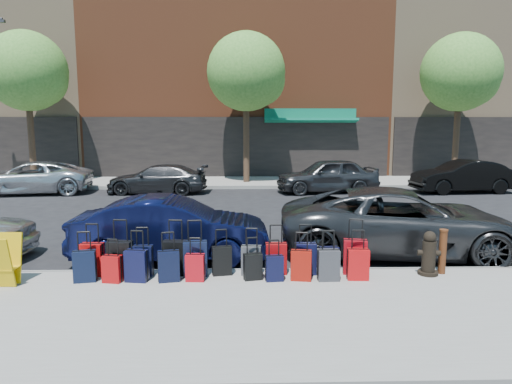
{
  "coord_description": "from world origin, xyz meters",
  "views": [
    {
      "loc": [
        0.39,
        -13.17,
        2.97
      ],
      "look_at": [
        0.69,
        -1.5,
        1.25
      ],
      "focal_mm": 32.0,
      "sensor_mm": 36.0,
      "label": 1
    }
  ],
  "objects_px": {
    "suitcase_front_5": "(222,261)",
    "display_rack": "(2,261)",
    "fire_hydrant": "(429,255)",
    "tree_right": "(463,75)",
    "car_near_1": "(172,229)",
    "car_far_2": "(327,175)",
    "bollard": "(443,251)",
    "car_near_2": "(401,222)",
    "tree_center": "(249,74)",
    "car_far_0": "(31,178)",
    "car_far_3": "(463,176)",
    "car_far_1": "(157,179)",
    "tree_left": "(30,73)"
  },
  "relations": [
    {
      "from": "suitcase_front_5",
      "to": "display_rack",
      "type": "xyz_separation_m",
      "value": [
        -3.84,
        -0.49,
        0.17
      ]
    },
    {
      "from": "suitcase_front_5",
      "to": "fire_hydrant",
      "type": "distance_m",
      "value": 3.93
    },
    {
      "from": "fire_hydrant",
      "to": "tree_right",
      "type": "bearing_deg",
      "value": 71.16
    },
    {
      "from": "car_near_1",
      "to": "car_far_2",
      "type": "height_order",
      "value": "car_far_2"
    },
    {
      "from": "tree_right",
      "to": "bollard",
      "type": "distance_m",
      "value": 16.65
    },
    {
      "from": "fire_hydrant",
      "to": "car_near_1",
      "type": "xyz_separation_m",
      "value": [
        -5.09,
        1.57,
        0.16
      ]
    },
    {
      "from": "car_far_2",
      "to": "fire_hydrant",
      "type": "bearing_deg",
      "value": -8.64
    },
    {
      "from": "bollard",
      "to": "car_near_2",
      "type": "xyz_separation_m",
      "value": [
        -0.16,
        1.85,
        0.17
      ]
    },
    {
      "from": "tree_center",
      "to": "suitcase_front_5",
      "type": "xyz_separation_m",
      "value": [
        -0.69,
        -14.29,
        -4.99
      ]
    },
    {
      "from": "fire_hydrant",
      "to": "display_rack",
      "type": "bearing_deg",
      "value": -169.1
    },
    {
      "from": "tree_right",
      "to": "bollard",
      "type": "height_order",
      "value": "tree_right"
    },
    {
      "from": "tree_center",
      "to": "bollard",
      "type": "relative_size",
      "value": 8.44
    },
    {
      "from": "car_far_0",
      "to": "tree_center",
      "type": "bearing_deg",
      "value": 98.5
    },
    {
      "from": "car_near_2",
      "to": "car_far_3",
      "type": "relative_size",
      "value": 1.26
    },
    {
      "from": "tree_center",
      "to": "bollard",
      "type": "distance_m",
      "value": 15.52
    },
    {
      "from": "car_far_1",
      "to": "suitcase_front_5",
      "type": "bearing_deg",
      "value": 19.16
    },
    {
      "from": "car_far_1",
      "to": "bollard",
      "type": "bearing_deg",
      "value": 36.12
    },
    {
      "from": "fire_hydrant",
      "to": "bollard",
      "type": "xyz_separation_m",
      "value": [
        0.29,
        0.06,
        0.06
      ]
    },
    {
      "from": "suitcase_front_5",
      "to": "car_near_1",
      "type": "xyz_separation_m",
      "value": [
        -1.16,
        1.47,
        0.28
      ]
    },
    {
      "from": "car_far_0",
      "to": "car_near_2",
      "type": "bearing_deg",
      "value": 45.36
    },
    {
      "from": "tree_left",
      "to": "tree_right",
      "type": "xyz_separation_m",
      "value": [
        21.0,
        0.0,
        0.0
      ]
    },
    {
      "from": "car_near_1",
      "to": "tree_center",
      "type": "bearing_deg",
      "value": -9.08
    },
    {
      "from": "tree_right",
      "to": "car_far_3",
      "type": "height_order",
      "value": "tree_right"
    },
    {
      "from": "bollard",
      "to": "car_far_3",
      "type": "bearing_deg",
      "value": 62.77
    },
    {
      "from": "car_near_2",
      "to": "car_far_1",
      "type": "distance_m",
      "value": 12.21
    },
    {
      "from": "tree_left",
      "to": "car_near_2",
      "type": "bearing_deg",
      "value": -41.99
    },
    {
      "from": "tree_center",
      "to": "tree_right",
      "type": "xyz_separation_m",
      "value": [
        10.5,
        0.0,
        0.0
      ]
    },
    {
      "from": "bollard",
      "to": "car_far_1",
      "type": "distance_m",
      "value": 13.82
    },
    {
      "from": "car_near_2",
      "to": "car_far_2",
      "type": "distance_m",
      "value": 9.75
    },
    {
      "from": "car_near_1",
      "to": "car_far_2",
      "type": "distance_m",
      "value": 11.38
    },
    {
      "from": "tree_right",
      "to": "car_far_3",
      "type": "xyz_separation_m",
      "value": [
        -1.12,
        -2.94,
        -4.69
      ]
    },
    {
      "from": "bollard",
      "to": "car_far_0",
      "type": "relative_size",
      "value": 0.17
    },
    {
      "from": "car_far_1",
      "to": "display_rack",
      "type": "bearing_deg",
      "value": 0.6
    },
    {
      "from": "tree_left",
      "to": "suitcase_front_5",
      "type": "height_order",
      "value": "tree_left"
    },
    {
      "from": "tree_right",
      "to": "car_near_1",
      "type": "distance_m",
      "value": 18.41
    },
    {
      "from": "car_far_3",
      "to": "tree_right",
      "type": "bearing_deg",
      "value": 154.44
    },
    {
      "from": "tree_right",
      "to": "car_far_2",
      "type": "relative_size",
      "value": 1.63
    },
    {
      "from": "tree_left",
      "to": "bollard",
      "type": "bearing_deg",
      "value": -45.61
    },
    {
      "from": "suitcase_front_5",
      "to": "tree_right",
      "type": "bearing_deg",
      "value": 41.39
    },
    {
      "from": "suitcase_front_5",
      "to": "car_near_2",
      "type": "bearing_deg",
      "value": 13.61
    },
    {
      "from": "car_near_2",
      "to": "bollard",
      "type": "bearing_deg",
      "value": -167.05
    },
    {
      "from": "fire_hydrant",
      "to": "bollard",
      "type": "distance_m",
      "value": 0.3
    },
    {
      "from": "car_near_1",
      "to": "car_far_1",
      "type": "distance_m",
      "value": 10.28
    },
    {
      "from": "car_far_1",
      "to": "car_near_2",
      "type": "bearing_deg",
      "value": 40.25
    },
    {
      "from": "car_far_3",
      "to": "car_far_1",
      "type": "bearing_deg",
      "value": -95.49
    },
    {
      "from": "fire_hydrant",
      "to": "car_near_1",
      "type": "distance_m",
      "value": 5.33
    },
    {
      "from": "car_near_2",
      "to": "car_far_3",
      "type": "xyz_separation_m",
      "value": [
        6.02,
        9.54,
        -0.05
      ]
    },
    {
      "from": "car_near_1",
      "to": "car_far_3",
      "type": "bearing_deg",
      "value": -49.54
    },
    {
      "from": "tree_left",
      "to": "car_far_0",
      "type": "bearing_deg",
      "value": -70.59
    },
    {
      "from": "suitcase_front_5",
      "to": "car_far_3",
      "type": "bearing_deg",
      "value": 37.86
    }
  ]
}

